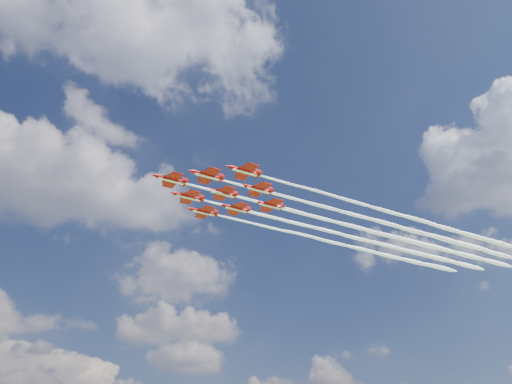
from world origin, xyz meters
TOP-DOWN VIEW (x-y plane):
  - jet_lead at (41.03, 6.81)m, footprint 115.37×27.91m
  - jet_row2_port at (51.18, 0.96)m, footprint 115.37×27.91m
  - jet_row2_starb at (48.14, 16.12)m, footprint 115.37×27.91m
  - jet_row3_port at (61.34, -4.89)m, footprint 115.37×27.91m
  - jet_row3_centre at (58.30, 10.27)m, footprint 115.37×27.91m
  - jet_row3_starb at (55.26, 25.43)m, footprint 115.37×27.91m
  - jet_row4_port at (68.45, 4.42)m, footprint 115.37×27.91m
  - jet_row4_starb at (65.41, 19.58)m, footprint 115.37×27.91m
  - jet_tail at (75.56, 13.73)m, footprint 115.37×27.91m

SIDE VIEW (x-z plane):
  - jet_lead at x=41.03m, z-range 80.52..83.47m
  - jet_row2_port at x=51.18m, z-range 80.52..83.47m
  - jet_row2_starb at x=48.14m, z-range 80.52..83.47m
  - jet_row3_port at x=61.34m, z-range 80.52..83.47m
  - jet_row3_centre at x=58.30m, z-range 80.52..83.47m
  - jet_row3_starb at x=55.26m, z-range 80.52..83.47m
  - jet_row4_port at x=68.45m, z-range 80.52..83.47m
  - jet_row4_starb at x=65.41m, z-range 80.52..83.47m
  - jet_tail at x=75.56m, z-range 80.52..83.47m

